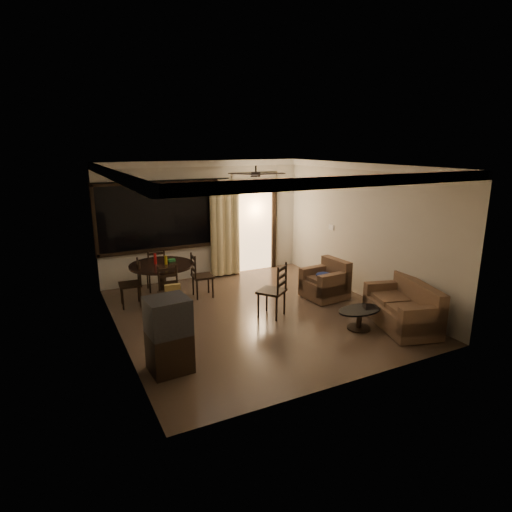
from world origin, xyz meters
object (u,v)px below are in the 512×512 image
dining_chair_east (202,284)px  side_chair (272,301)px  dining_table (162,272)px  tv_cabinet (169,335)px  dining_chair_west (131,292)px  armchair (326,283)px  coffee_table (359,316)px  dining_chair_south (171,301)px  dining_chair_north (156,278)px  sofa (404,310)px

dining_chair_east → side_chair: 1.81m
dining_table → tv_cabinet: (-0.63, -2.79, -0.08)m
dining_chair_west → armchair: dining_chair_west is taller
dining_table → tv_cabinet: size_ratio=1.17×
dining_chair_west → tv_cabinet: 2.87m
dining_table → dining_chair_west: bearing=174.0°
tv_cabinet → armchair: tv_cabinet is taller
dining_table → coffee_table: dining_table is taller
dining_chair_south → tv_cabinet: tv_cabinet is taller
dining_chair_north → side_chair: size_ratio=0.91×
dining_chair_north → sofa: 5.24m
dining_chair_south → dining_chair_east: bearing=45.7°
dining_chair_south → dining_chair_north: same height
dining_chair_south → side_chair: size_ratio=0.91×
side_chair → coffee_table: bearing=95.4°
coffee_table → sofa: bearing=-19.2°
tv_cabinet → side_chair: size_ratio=1.06×
armchair → dining_chair_west: bearing=156.0°
dining_chair_north → tv_cabinet: bearing=83.5°
coffee_table → dining_chair_west: bearing=138.7°
dining_chair_east → dining_chair_west: bearing=89.3°
sofa → coffee_table: 0.83m
dining_chair_north → coffee_table: 4.54m
dining_chair_south → dining_chair_north: (0.13, 1.64, -0.02)m
armchair → side_chair: side_chair is taller
dining_chair_east → dining_chair_south: size_ratio=1.00×
dining_chair_north → armchair: bearing=150.4°
dining_chair_south → coffee_table: bearing=-31.4°
dining_chair_east → sofa: size_ratio=0.57×
dining_chair_west → dining_chair_south: (0.55, -0.92, 0.02)m
dining_chair_east → side_chair: size_ratio=0.91×
dining_chair_west → tv_cabinet: tv_cabinet is taller
dining_chair_west → coffee_table: dining_chair_west is taller
sofa → side_chair: bearing=158.1°
dining_chair_north → tv_cabinet: tv_cabinet is taller
tv_cabinet → armchair: bearing=17.5°
tv_cabinet → side_chair: (2.28, 1.10, -0.25)m
sofa → tv_cabinet: bearing=-168.8°
dining_chair_west → armchair: 4.03m
sofa → side_chair: side_chair is taller
dining_chair_north → tv_cabinet: size_ratio=0.86×
dining_chair_west → sofa: dining_chair_west is taller
dining_table → dining_chair_west: (-0.62, 0.07, -0.35)m
dining_chair_north → coffee_table: dining_chair_north is taller
dining_table → coffee_table: 4.00m
dining_chair_north → dining_table: bearing=90.1°
dining_chair_west → dining_chair_north: (0.69, 0.72, 0.00)m
dining_chair_west → tv_cabinet: (-0.01, -2.86, 0.27)m
dining_table → armchair: bearing=-22.7°
dining_chair_north → tv_cabinet: 3.65m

